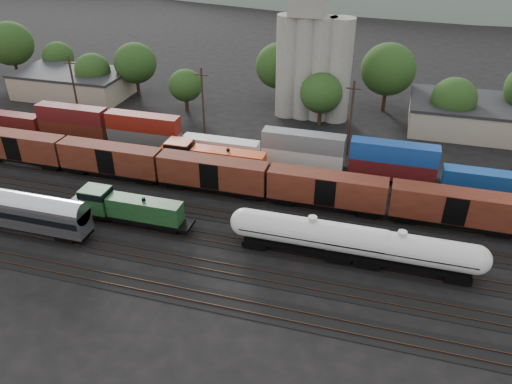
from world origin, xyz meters
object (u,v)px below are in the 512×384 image
(green_locomotive, at_px, (125,208))
(passenger_coach, at_px, (0,206))
(grain_silo, at_px, (313,56))
(tank_car_a, at_px, (312,234))
(orange_locomotive, at_px, (209,159))

(green_locomotive, bearing_deg, passenger_coach, -160.01)
(grain_silo, bearing_deg, tank_car_a, -79.13)
(orange_locomotive, distance_m, grain_silo, 29.18)
(passenger_coach, relative_size, orange_locomotive, 1.30)
(tank_car_a, bearing_deg, orange_locomotive, 139.93)
(passenger_coach, height_order, grain_silo, grain_silo)
(tank_car_a, height_order, grain_silo, grain_silo)
(tank_car_a, xyz_separation_m, grain_silo, (-7.87, 41.00, 8.35))
(tank_car_a, distance_m, passenger_coach, 37.19)
(tank_car_a, distance_m, grain_silo, 42.58)
(green_locomotive, xyz_separation_m, grain_silo, (15.23, 41.00, 8.88))
(green_locomotive, relative_size, passenger_coach, 0.67)
(tank_car_a, distance_m, orange_locomotive, 23.31)
(green_locomotive, distance_m, grain_silo, 44.63)
(grain_silo, bearing_deg, passenger_coach, -122.21)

